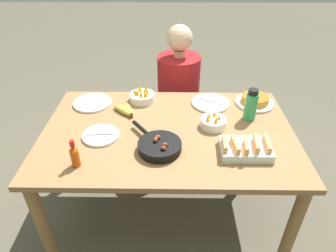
{
  "coord_description": "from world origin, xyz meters",
  "views": [
    {
      "loc": [
        0.02,
        -1.5,
        1.82
      ],
      "look_at": [
        0.0,
        0.0,
        0.79
      ],
      "focal_mm": 32.0,
      "sensor_mm": 36.0,
      "label": 1
    }
  ],
  "objects_px": {
    "water_bottle": "(251,105)",
    "hot_sauce_bottle": "(75,155)",
    "banana_bunch": "(126,110)",
    "frittata_plate_center": "(255,101)",
    "empty_plate_far_left": "(92,103)",
    "fruit_bowl_citrus": "(142,96)",
    "melon_tray": "(246,148)",
    "fruit_bowl_mango": "(213,122)",
    "person_figure": "(178,105)",
    "skillet": "(159,146)",
    "empty_plate_near_front": "(101,135)",
    "empty_plate_far_right": "(210,103)"
  },
  "relations": [
    {
      "from": "frittata_plate_center",
      "to": "water_bottle",
      "type": "height_order",
      "value": "water_bottle"
    },
    {
      "from": "melon_tray",
      "to": "fruit_bowl_mango",
      "type": "xyz_separation_m",
      "value": [
        -0.15,
        0.26,
        -0.0
      ]
    },
    {
      "from": "melon_tray",
      "to": "empty_plate_far_left",
      "type": "height_order",
      "value": "melon_tray"
    },
    {
      "from": "skillet",
      "to": "fruit_bowl_citrus",
      "type": "bearing_deg",
      "value": -21.96
    },
    {
      "from": "melon_tray",
      "to": "person_figure",
      "type": "height_order",
      "value": "person_figure"
    },
    {
      "from": "empty_plate_far_left",
      "to": "empty_plate_far_right",
      "type": "height_order",
      "value": "same"
    },
    {
      "from": "empty_plate_far_right",
      "to": "person_figure",
      "type": "bearing_deg",
      "value": 116.01
    },
    {
      "from": "frittata_plate_center",
      "to": "person_figure",
      "type": "height_order",
      "value": "person_figure"
    },
    {
      "from": "skillet",
      "to": "frittata_plate_center",
      "type": "relative_size",
      "value": 1.35
    },
    {
      "from": "banana_bunch",
      "to": "empty_plate_far_right",
      "type": "height_order",
      "value": "banana_bunch"
    },
    {
      "from": "empty_plate_far_left",
      "to": "skillet",
      "type": "bearing_deg",
      "value": -45.84
    },
    {
      "from": "fruit_bowl_citrus",
      "to": "person_figure",
      "type": "relative_size",
      "value": 0.15
    },
    {
      "from": "empty_plate_near_front",
      "to": "water_bottle",
      "type": "distance_m",
      "value": 0.95
    },
    {
      "from": "empty_plate_far_left",
      "to": "fruit_bowl_citrus",
      "type": "relative_size",
      "value": 1.5
    },
    {
      "from": "hot_sauce_bottle",
      "to": "skillet",
      "type": "bearing_deg",
      "value": 17.57
    },
    {
      "from": "melon_tray",
      "to": "water_bottle",
      "type": "distance_m",
      "value": 0.37
    },
    {
      "from": "skillet",
      "to": "empty_plate_far_right",
      "type": "relative_size",
      "value": 1.36
    },
    {
      "from": "fruit_bowl_mango",
      "to": "person_figure",
      "type": "distance_m",
      "value": 0.81
    },
    {
      "from": "fruit_bowl_mango",
      "to": "fruit_bowl_citrus",
      "type": "height_order",
      "value": "fruit_bowl_citrus"
    },
    {
      "from": "melon_tray",
      "to": "empty_plate_far_right",
      "type": "distance_m",
      "value": 0.55
    },
    {
      "from": "banana_bunch",
      "to": "hot_sauce_bottle",
      "type": "relative_size",
      "value": 1.1
    },
    {
      "from": "empty_plate_far_left",
      "to": "fruit_bowl_citrus",
      "type": "xyz_separation_m",
      "value": [
        0.35,
        0.05,
        0.03
      ]
    },
    {
      "from": "melon_tray",
      "to": "fruit_bowl_citrus",
      "type": "height_order",
      "value": "fruit_bowl_citrus"
    },
    {
      "from": "empty_plate_near_front",
      "to": "fruit_bowl_citrus",
      "type": "bearing_deg",
      "value": 64.06
    },
    {
      "from": "banana_bunch",
      "to": "fruit_bowl_citrus",
      "type": "bearing_deg",
      "value": 59.63
    },
    {
      "from": "banana_bunch",
      "to": "empty_plate_near_front",
      "type": "xyz_separation_m",
      "value": [
        -0.12,
        -0.27,
        -0.01
      ]
    },
    {
      "from": "banana_bunch",
      "to": "person_figure",
      "type": "distance_m",
      "value": 0.73
    },
    {
      "from": "banana_bunch",
      "to": "empty_plate_far_left",
      "type": "height_order",
      "value": "banana_bunch"
    },
    {
      "from": "water_bottle",
      "to": "person_figure",
      "type": "height_order",
      "value": "person_figure"
    },
    {
      "from": "melon_tray",
      "to": "fruit_bowl_citrus",
      "type": "distance_m",
      "value": 0.84
    },
    {
      "from": "empty_plate_near_front",
      "to": "fruit_bowl_mango",
      "type": "bearing_deg",
      "value": 9.46
    },
    {
      "from": "skillet",
      "to": "water_bottle",
      "type": "height_order",
      "value": "water_bottle"
    },
    {
      "from": "fruit_bowl_citrus",
      "to": "skillet",
      "type": "bearing_deg",
      "value": -75.47
    },
    {
      "from": "melon_tray",
      "to": "empty_plate_far_right",
      "type": "relative_size",
      "value": 1.05
    },
    {
      "from": "empty_plate_near_front",
      "to": "person_figure",
      "type": "bearing_deg",
      "value": 60.2
    },
    {
      "from": "water_bottle",
      "to": "melon_tray",
      "type": "bearing_deg",
      "value": -105.02
    },
    {
      "from": "hot_sauce_bottle",
      "to": "fruit_bowl_citrus",
      "type": "bearing_deg",
      "value": 67.38
    },
    {
      "from": "melon_tray",
      "to": "water_bottle",
      "type": "bearing_deg",
      "value": 74.98
    },
    {
      "from": "banana_bunch",
      "to": "frittata_plate_center",
      "type": "relative_size",
      "value": 0.67
    },
    {
      "from": "skillet",
      "to": "empty_plate_far_left",
      "type": "relative_size",
      "value": 1.35
    },
    {
      "from": "water_bottle",
      "to": "hot_sauce_bottle",
      "type": "bearing_deg",
      "value": -155.14
    },
    {
      "from": "water_bottle",
      "to": "hot_sauce_bottle",
      "type": "distance_m",
      "value": 1.1
    },
    {
      "from": "frittata_plate_center",
      "to": "fruit_bowl_citrus",
      "type": "height_order",
      "value": "fruit_bowl_citrus"
    },
    {
      "from": "frittata_plate_center",
      "to": "empty_plate_far_left",
      "type": "bearing_deg",
      "value": -179.3
    },
    {
      "from": "banana_bunch",
      "to": "fruit_bowl_citrus",
      "type": "relative_size",
      "value": 1.0
    },
    {
      "from": "banana_bunch",
      "to": "hot_sauce_bottle",
      "type": "bearing_deg",
      "value": -110.03
    },
    {
      "from": "fruit_bowl_citrus",
      "to": "empty_plate_near_front",
      "type": "bearing_deg",
      "value": -115.94
    },
    {
      "from": "fruit_bowl_citrus",
      "to": "person_figure",
      "type": "height_order",
      "value": "person_figure"
    },
    {
      "from": "frittata_plate_center",
      "to": "empty_plate_near_front",
      "type": "xyz_separation_m",
      "value": [
        -1.0,
        -0.4,
        -0.02
      ]
    },
    {
      "from": "water_bottle",
      "to": "fruit_bowl_citrus",
      "type": "bearing_deg",
      "value": 162.56
    }
  ]
}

